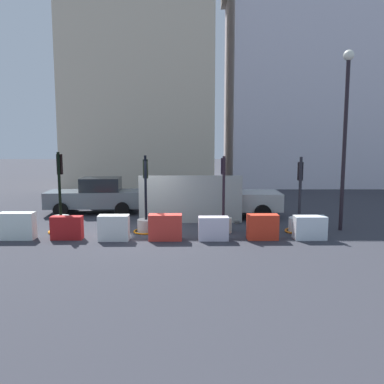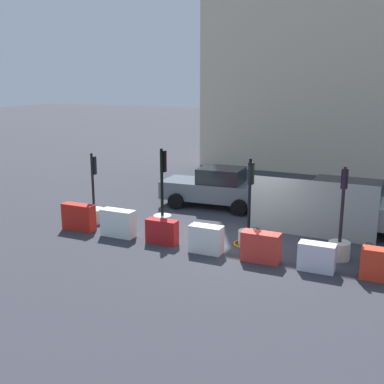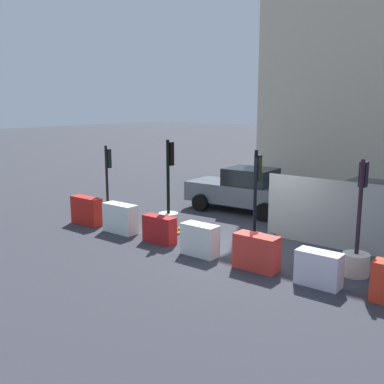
{
  "view_description": "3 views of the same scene",
  "coord_description": "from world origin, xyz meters",
  "px_view_note": "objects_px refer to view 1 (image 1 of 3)",
  "views": [
    {
      "loc": [
        1.73,
        -13.53,
        3.14
      ],
      "look_at": [
        1.79,
        -0.37,
        1.46
      ],
      "focal_mm": 36.4,
      "sensor_mm": 36.0,
      "label": 1
    },
    {
      "loc": [
        4.61,
        -13.5,
        5.05
      ],
      "look_at": [
        -2.13,
        0.59,
        1.29
      ],
      "focal_mm": 44.92,
      "sensor_mm": 36.0,
      "label": 2
    },
    {
      "loc": [
        6.12,
        -10.13,
        3.88
      ],
      "look_at": [
        -1.86,
        -0.27,
        1.38
      ],
      "focal_mm": 42.48,
      "sensor_mm": 36.0,
      "label": 3
    }
  ],
  "objects_px": {
    "car_grey_saloon": "(94,196)",
    "car_silver_hatchback": "(220,197)",
    "traffic_light_3": "(221,217)",
    "construction_barrier_5": "(212,228)",
    "traffic_light_2": "(144,220)",
    "construction_barrier_4": "(164,227)",
    "street_lamp_post": "(343,120)",
    "traffic_light_1": "(59,219)",
    "traffic_light_4": "(297,221)",
    "construction_barrier_2": "(65,228)",
    "construction_barrier_1": "(15,226)",
    "construction_barrier_7": "(308,228)",
    "construction_barrier_3": "(112,228)",
    "construction_barrier_6": "(261,227)"
  },
  "relations": [
    {
      "from": "car_grey_saloon",
      "to": "car_silver_hatchback",
      "type": "relative_size",
      "value": 0.94
    },
    {
      "from": "traffic_light_3",
      "to": "construction_barrier_5",
      "type": "bearing_deg",
      "value": -110.01
    },
    {
      "from": "traffic_light_2",
      "to": "construction_barrier_4",
      "type": "height_order",
      "value": "traffic_light_2"
    },
    {
      "from": "car_grey_saloon",
      "to": "traffic_light_3",
      "type": "bearing_deg",
      "value": -34.7
    },
    {
      "from": "street_lamp_post",
      "to": "traffic_light_1",
      "type": "bearing_deg",
      "value": -177.88
    },
    {
      "from": "traffic_light_2",
      "to": "car_grey_saloon",
      "type": "bearing_deg",
      "value": 125.72
    },
    {
      "from": "traffic_light_1",
      "to": "traffic_light_2",
      "type": "xyz_separation_m",
      "value": [
        2.97,
        0.08,
        -0.05
      ]
    },
    {
      "from": "traffic_light_4",
      "to": "construction_barrier_2",
      "type": "distance_m",
      "value": 7.9
    },
    {
      "from": "car_grey_saloon",
      "to": "traffic_light_4",
      "type": "bearing_deg",
      "value": -24.69
    },
    {
      "from": "traffic_light_3",
      "to": "construction_barrier_4",
      "type": "bearing_deg",
      "value": -150.36
    },
    {
      "from": "traffic_light_4",
      "to": "street_lamp_post",
      "type": "xyz_separation_m",
      "value": [
        1.58,
        0.29,
        3.52
      ]
    },
    {
      "from": "traffic_light_4",
      "to": "construction_barrier_1",
      "type": "distance_m",
      "value": 9.51
    },
    {
      "from": "construction_barrier_4",
      "to": "car_grey_saloon",
      "type": "relative_size",
      "value": 0.25
    },
    {
      "from": "construction_barrier_4",
      "to": "construction_barrier_7",
      "type": "distance_m",
      "value": 4.7
    },
    {
      "from": "construction_barrier_2",
      "to": "construction_barrier_4",
      "type": "xyz_separation_m",
      "value": [
        3.21,
        -0.1,
        0.04
      ]
    },
    {
      "from": "traffic_light_4",
      "to": "construction_barrier_2",
      "type": "xyz_separation_m",
      "value": [
        -7.83,
        -1.04,
        0.0
      ]
    },
    {
      "from": "construction_barrier_3",
      "to": "car_silver_hatchback",
      "type": "distance_m",
      "value": 5.53
    },
    {
      "from": "traffic_light_4",
      "to": "construction_barrier_2",
      "type": "height_order",
      "value": "traffic_light_4"
    },
    {
      "from": "construction_barrier_4",
      "to": "street_lamp_post",
      "type": "distance_m",
      "value": 7.26
    },
    {
      "from": "traffic_light_1",
      "to": "street_lamp_post",
      "type": "xyz_separation_m",
      "value": [
        9.93,
        0.37,
        3.42
      ]
    },
    {
      "from": "construction_barrier_4",
      "to": "car_silver_hatchback",
      "type": "height_order",
      "value": "car_silver_hatchback"
    },
    {
      "from": "traffic_light_1",
      "to": "construction_barrier_6",
      "type": "relative_size",
      "value": 2.81
    },
    {
      "from": "street_lamp_post",
      "to": "traffic_light_2",
      "type": "bearing_deg",
      "value": -177.65
    },
    {
      "from": "street_lamp_post",
      "to": "car_silver_hatchback",
      "type": "bearing_deg",
      "value": 148.04
    },
    {
      "from": "traffic_light_2",
      "to": "street_lamp_post",
      "type": "height_order",
      "value": "street_lamp_post"
    },
    {
      "from": "traffic_light_4",
      "to": "construction_barrier_7",
      "type": "distance_m",
      "value": 1.04
    },
    {
      "from": "traffic_light_2",
      "to": "construction_barrier_2",
      "type": "bearing_deg",
      "value": -157.02
    },
    {
      "from": "traffic_light_2",
      "to": "car_grey_saloon",
      "type": "height_order",
      "value": "traffic_light_2"
    },
    {
      "from": "traffic_light_1",
      "to": "car_silver_hatchback",
      "type": "distance_m",
      "value": 6.55
    },
    {
      "from": "traffic_light_3",
      "to": "construction_barrier_6",
      "type": "relative_size",
      "value": 2.67
    },
    {
      "from": "car_silver_hatchback",
      "to": "construction_barrier_4",
      "type": "bearing_deg",
      "value": -118.34
    },
    {
      "from": "traffic_light_3",
      "to": "car_silver_hatchback",
      "type": "distance_m",
      "value": 2.87
    },
    {
      "from": "traffic_light_1",
      "to": "construction_barrier_2",
      "type": "distance_m",
      "value": 1.09
    },
    {
      "from": "construction_barrier_2",
      "to": "construction_barrier_6",
      "type": "relative_size",
      "value": 1.01
    },
    {
      "from": "construction_barrier_2",
      "to": "construction_barrier_3",
      "type": "xyz_separation_m",
      "value": [
        1.55,
        -0.14,
        0.03
      ]
    },
    {
      "from": "construction_barrier_6",
      "to": "construction_barrier_5",
      "type": "bearing_deg",
      "value": -177.03
    },
    {
      "from": "construction_barrier_4",
      "to": "construction_barrier_5",
      "type": "bearing_deg",
      "value": -0.22
    },
    {
      "from": "construction_barrier_5",
      "to": "street_lamp_post",
      "type": "height_order",
      "value": "street_lamp_post"
    },
    {
      "from": "traffic_light_2",
      "to": "traffic_light_4",
      "type": "height_order",
      "value": "traffic_light_2"
    },
    {
      "from": "car_grey_saloon",
      "to": "street_lamp_post",
      "type": "height_order",
      "value": "street_lamp_post"
    },
    {
      "from": "construction_barrier_2",
      "to": "traffic_light_3",
      "type": "bearing_deg",
      "value": 11.1
    },
    {
      "from": "car_grey_saloon",
      "to": "street_lamp_post",
      "type": "bearing_deg",
      "value": -19.48
    },
    {
      "from": "construction_barrier_6",
      "to": "construction_barrier_4",
      "type": "bearing_deg",
      "value": -178.6
    },
    {
      "from": "car_grey_saloon",
      "to": "car_silver_hatchback",
      "type": "distance_m",
      "value": 5.61
    },
    {
      "from": "car_silver_hatchback",
      "to": "street_lamp_post",
      "type": "distance_m",
      "value": 5.68
    },
    {
      "from": "construction_barrier_4",
      "to": "construction_barrier_7",
      "type": "xyz_separation_m",
      "value": [
        4.69,
        0.1,
        -0.04
      ]
    },
    {
      "from": "construction_barrier_1",
      "to": "car_silver_hatchback",
      "type": "xyz_separation_m",
      "value": [
        6.97,
        3.87,
        0.41
      ]
    },
    {
      "from": "construction_barrier_2",
      "to": "construction_barrier_7",
      "type": "relative_size",
      "value": 0.98
    },
    {
      "from": "traffic_light_3",
      "to": "car_grey_saloon",
      "type": "distance_m",
      "value": 6.53
    },
    {
      "from": "construction_barrier_2",
      "to": "construction_barrier_7",
      "type": "bearing_deg",
      "value": 0.01
    }
  ]
}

